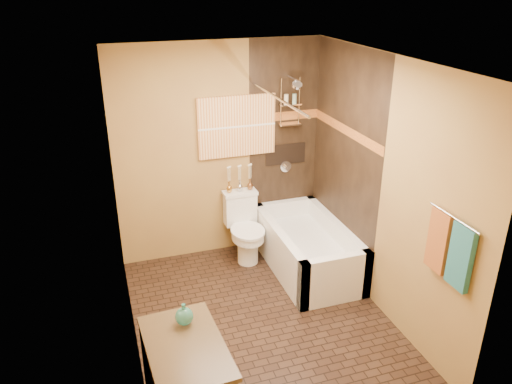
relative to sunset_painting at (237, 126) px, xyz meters
name	(u,v)px	position (x,y,z in m)	size (l,w,h in m)	color
floor	(262,321)	(-0.20, -1.48, -1.55)	(3.00, 3.00, 0.00)	black
wall_left	(124,226)	(-1.40, -1.48, -0.30)	(0.02, 3.00, 2.50)	#A1813E
wall_right	(382,189)	(1.00, -1.48, -0.30)	(0.02, 3.00, 2.50)	#A1813E
wall_back	(220,153)	(-0.20, 0.02, -0.30)	(2.40, 0.02, 2.50)	#A1813E
wall_front	(342,304)	(-0.20, -2.98, -0.30)	(2.40, 0.02, 2.50)	#A1813E
ceiling	(264,61)	(-0.20, -1.48, 0.95)	(3.00, 3.00, 0.00)	silver
alcove_tile_back	(284,146)	(0.58, 0.01, -0.30)	(0.85, 0.01, 2.50)	black
alcove_tile_right	(344,163)	(0.99, -0.73, -0.30)	(0.01, 1.50, 2.50)	black
mosaic_band_back	(285,116)	(0.58, 0.00, 0.07)	(0.85, 0.01, 0.10)	brown
mosaic_band_right	(346,130)	(0.98, -0.73, 0.07)	(0.01, 1.50, 0.10)	brown
alcove_niche	(285,154)	(0.60, 0.01, -0.40)	(0.50, 0.01, 0.25)	black
shower_fixtures	(290,114)	(0.60, -0.10, 0.12)	(0.24, 0.33, 1.16)	silver
curtain_rod	(277,98)	(0.20, -0.73, 0.47)	(0.03, 0.03, 1.55)	silver
towel_bar	(454,218)	(0.95, -2.53, -0.10)	(0.02, 0.02, 0.55)	silver
towel_teal	(461,257)	(0.96, -2.66, -0.37)	(0.05, 0.22, 0.52)	#20636D
towel_rust	(439,241)	(0.96, -2.40, -0.37)	(0.05, 0.22, 0.52)	#9B521C
sunset_painting	(237,126)	(0.00, 0.00, 0.00)	(0.90, 0.04, 0.70)	#CB6D2F
vanity_mirror	(135,260)	(-1.39, -2.48, -0.05)	(0.01, 1.00, 0.90)	white
bathtub	(307,251)	(0.60, -0.73, -1.33)	(0.80, 1.50, 0.55)	white
toilet	(245,227)	(0.00, -0.26, -1.15)	(0.40, 0.59, 0.79)	white
teal_bottle	(184,314)	(-1.07, -2.25, -0.70)	(0.14, 0.14, 0.21)	#2A7F6D
bud_vases	(240,178)	(0.00, -0.08, -0.59)	(0.32, 0.07, 0.32)	#C48D3D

